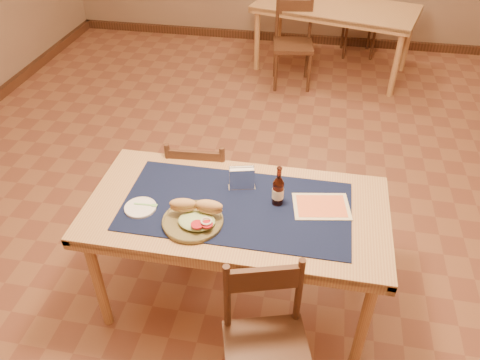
% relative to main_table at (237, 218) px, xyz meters
% --- Properties ---
extents(room, '(6.04, 7.04, 2.84)m').
position_rel_main_table_xyz_m(room, '(0.00, 0.80, 0.73)').
color(room, '#8D593D').
rests_on(room, ground).
extents(main_table, '(1.60, 0.80, 0.75)m').
position_rel_main_table_xyz_m(main_table, '(0.00, 0.00, 0.00)').
color(main_table, tan).
rests_on(main_table, ground).
extents(placemat, '(1.20, 0.60, 0.01)m').
position_rel_main_table_xyz_m(placemat, '(0.00, 0.00, 0.09)').
color(placemat, '#0E1335').
rests_on(placemat, main_table).
extents(baseboard, '(6.00, 7.00, 0.10)m').
position_rel_main_table_xyz_m(baseboard, '(0.00, 0.80, -0.62)').
color(baseboard, '#49291A').
rests_on(baseboard, ground).
extents(back_table, '(1.89, 1.27, 0.75)m').
position_rel_main_table_xyz_m(back_table, '(0.45, 3.47, 0.00)').
color(back_table, tan).
rests_on(back_table, ground).
extents(chair_main_far, '(0.42, 0.42, 0.84)m').
position_rel_main_table_xyz_m(chair_main_far, '(-0.34, 0.51, -0.23)').
color(chair_main_far, '#49291A').
rests_on(chair_main_far, ground).
extents(chair_main_near, '(0.49, 0.49, 0.85)m').
position_rel_main_table_xyz_m(chair_main_near, '(0.25, -0.59, -0.23)').
color(chair_main_near, '#49291A').
rests_on(chair_main_near, ground).
extents(chair_back_near, '(0.47, 0.47, 0.90)m').
position_rel_main_table_xyz_m(chair_back_near, '(0.03, 3.05, -0.20)').
color(chair_back_near, '#49291A').
rests_on(chair_back_near, ground).
extents(chair_back_far, '(0.42, 0.42, 0.84)m').
position_rel_main_table_xyz_m(chair_back_far, '(0.77, 3.97, -0.23)').
color(chair_back_far, '#49291A').
rests_on(chair_back_far, ground).
extents(sandwich_plate, '(0.31, 0.31, 0.12)m').
position_rel_main_table_xyz_m(sandwich_plate, '(-0.18, -0.17, 0.12)').
color(sandwich_plate, brown).
rests_on(sandwich_plate, placemat).
extents(side_plate, '(0.17, 0.17, 0.01)m').
position_rel_main_table_xyz_m(side_plate, '(-0.49, -0.12, 0.10)').
color(side_plate, white).
rests_on(side_plate, placemat).
extents(fork, '(0.13, 0.02, 0.00)m').
position_rel_main_table_xyz_m(fork, '(-0.46, -0.10, 0.10)').
color(fork, '#78C66C').
rests_on(fork, side_plate).
extents(beer_bottle, '(0.06, 0.06, 0.23)m').
position_rel_main_table_xyz_m(beer_bottle, '(0.21, 0.06, 0.17)').
color(beer_bottle, '#4F1B0E').
rests_on(beer_bottle, placemat).
extents(napkin_holder, '(0.16, 0.09, 0.13)m').
position_rel_main_table_xyz_m(napkin_holder, '(-0.00, 0.16, 0.15)').
color(napkin_holder, silver).
rests_on(napkin_holder, placemat).
extents(menu_card, '(0.33, 0.26, 0.01)m').
position_rel_main_table_xyz_m(menu_card, '(0.44, 0.07, 0.09)').
color(menu_card, beige).
rests_on(menu_card, placemat).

